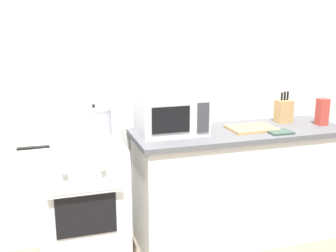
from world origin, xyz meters
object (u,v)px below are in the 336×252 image
stove (82,205)px  microwave (171,114)px  stock_pot (94,123)px  pasta_box (322,112)px  frying_pan (69,146)px  oven_mitt (280,132)px  cutting_board (251,128)px  knife_block (284,111)px

stove → microwave: bearing=6.5°
stock_pot → microwave: 0.57m
microwave → pasta_box: 1.27m
stove → frying_pan: size_ratio=1.99×
pasta_box → oven_mitt: bearing=-164.6°
cutting_board → microwave: bearing=173.1°
frying_pan → cutting_board: (1.41, 0.12, -0.02)m
microwave → pasta_box: microwave is taller
frying_pan → knife_block: bearing=8.4°
frying_pan → pasta_box: (2.04, 0.09, 0.08)m
frying_pan → oven_mitt: 1.57m
frying_pan → oven_mitt: (1.57, -0.04, -0.02)m
stock_pot → knife_block: knife_block is taller
stove → cutting_board: bearing=0.0°
cutting_board → knife_block: 0.41m
knife_block → oven_mitt: knife_block is taller
pasta_box → oven_mitt: size_ratio=1.22×
stove → oven_mitt: (1.49, -0.16, 0.47)m
oven_mitt → stove: bearing=173.9°
microwave → oven_mitt: bearing=-16.7°
cutting_board → stove: bearing=-180.0°
frying_pan → pasta_box: 2.04m
stove → oven_mitt: bearing=-6.1°
frying_pan → pasta_box: pasta_box is taller
frying_pan → stock_pot: bearing=51.8°
stove → pasta_box: bearing=-0.8°
stock_pot → cutting_board: bearing=-6.2°
microwave → cutting_board: size_ratio=1.39×
knife_block → microwave: bearing=-176.5°
oven_mitt → pasta_box: bearing=15.4°
stove → pasta_box: pasta_box is taller
stove → pasta_box: size_ratio=4.18×
stove → stock_pot: bearing=46.2°
stock_pot → microwave: size_ratio=0.68×
oven_mitt → microwave: bearing=163.3°
pasta_box → oven_mitt: 0.50m
microwave → knife_block: bearing=3.5°
stock_pot → cutting_board: 1.22m
microwave → stock_pot: bearing=174.6°
stove → frying_pan: 0.50m
cutting_board → pasta_box: bearing=-2.7°
stove → stock_pot: stock_pot is taller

